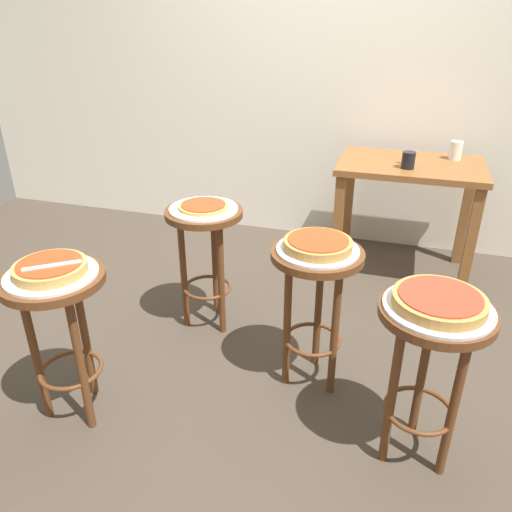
% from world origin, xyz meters
% --- Properties ---
extents(ground_plane, '(6.00, 6.00, 0.00)m').
position_xyz_m(ground_plane, '(0.00, 0.00, 0.00)').
color(ground_plane, '#42382D').
extents(back_wall, '(6.00, 0.10, 3.00)m').
position_xyz_m(back_wall, '(0.00, 1.65, 1.50)').
color(back_wall, silver).
rests_on(back_wall, ground_plane).
extents(stool_foreground, '(0.42, 0.42, 0.71)m').
position_xyz_m(stool_foreground, '(-0.70, -0.71, 0.53)').
color(stool_foreground, '#5B3319').
rests_on(stool_foreground, ground_plane).
extents(serving_plate_foreground, '(0.37, 0.37, 0.01)m').
position_xyz_m(serving_plate_foreground, '(-0.70, -0.71, 0.71)').
color(serving_plate_foreground, silver).
rests_on(serving_plate_foreground, stool_foreground).
extents(pizza_foreground, '(0.29, 0.29, 0.05)m').
position_xyz_m(pizza_foreground, '(-0.70, -0.71, 0.74)').
color(pizza_foreground, tan).
rests_on(pizza_foreground, serving_plate_foreground).
extents(stool_middle, '(0.42, 0.42, 0.71)m').
position_xyz_m(stool_middle, '(0.78, -0.51, 0.53)').
color(stool_middle, '#5B3319').
rests_on(stool_middle, ground_plane).
extents(serving_plate_middle, '(0.39, 0.39, 0.01)m').
position_xyz_m(serving_plate_middle, '(0.78, -0.51, 0.71)').
color(serving_plate_middle, silver).
rests_on(serving_plate_middle, stool_middle).
extents(pizza_middle, '(0.33, 0.33, 0.05)m').
position_xyz_m(pizza_middle, '(0.78, -0.51, 0.74)').
color(pizza_middle, '#B78442').
rests_on(pizza_middle, serving_plate_middle).
extents(stool_leftside, '(0.42, 0.42, 0.71)m').
position_xyz_m(stool_leftside, '(0.28, -0.17, 0.53)').
color(stool_leftside, '#5B3319').
rests_on(stool_leftside, ground_plane).
extents(serving_plate_leftside, '(0.37, 0.37, 0.01)m').
position_xyz_m(serving_plate_leftside, '(0.28, -0.17, 0.71)').
color(serving_plate_leftside, silver).
rests_on(serving_plate_leftside, stool_leftside).
extents(pizza_leftside, '(0.30, 0.30, 0.05)m').
position_xyz_m(pizza_leftside, '(0.28, -0.17, 0.74)').
color(pizza_leftside, '#B78442').
rests_on(pizza_leftside, serving_plate_leftside).
extents(stool_rear, '(0.42, 0.42, 0.71)m').
position_xyz_m(stool_rear, '(-0.39, 0.15, 0.53)').
color(stool_rear, '#5B3319').
rests_on(stool_rear, ground_plane).
extents(serving_plate_rear, '(0.37, 0.37, 0.01)m').
position_xyz_m(serving_plate_rear, '(-0.39, 0.15, 0.71)').
color(serving_plate_rear, white).
rests_on(serving_plate_rear, stool_rear).
extents(pizza_rear, '(0.26, 0.26, 0.02)m').
position_xyz_m(pizza_rear, '(-0.39, 0.15, 0.73)').
color(pizza_rear, tan).
rests_on(pizza_rear, serving_plate_rear).
extents(dining_table, '(0.91, 0.62, 0.78)m').
position_xyz_m(dining_table, '(0.63, 1.15, 0.63)').
color(dining_table, brown).
rests_on(dining_table, ground_plane).
extents(cup_near_edge, '(0.08, 0.08, 0.10)m').
position_xyz_m(cup_near_edge, '(0.61, 1.01, 0.83)').
color(cup_near_edge, black).
rests_on(cup_near_edge, dining_table).
extents(cup_far_edge, '(0.08, 0.08, 0.12)m').
position_xyz_m(cup_far_edge, '(0.90, 1.30, 0.84)').
color(cup_far_edge, silver).
rests_on(cup_far_edge, dining_table).
extents(condiment_shaker, '(0.04, 0.04, 0.08)m').
position_xyz_m(condiment_shaker, '(0.59, 1.10, 0.82)').
color(condiment_shaker, white).
rests_on(condiment_shaker, dining_table).
extents(pizza_server_knife, '(0.19, 0.15, 0.01)m').
position_xyz_m(pizza_server_knife, '(-0.67, -0.73, 0.77)').
color(pizza_server_knife, silver).
rests_on(pizza_server_knife, pizza_foreground).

